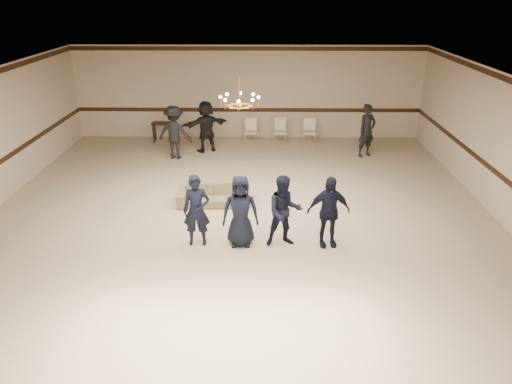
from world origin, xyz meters
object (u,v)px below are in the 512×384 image
boy_a (197,211)px  adult_left (175,133)px  settee (214,194)px  adult_mid (206,126)px  console_table (165,132)px  adult_right (367,131)px  boy_b (240,211)px  boy_c (284,211)px  banquet_chair_mid (280,132)px  banquet_chair_right (310,132)px  chandelier (239,91)px  boy_d (328,212)px  banquet_chair_left (251,132)px

boy_a → adult_left: (-1.39, 5.39, 0.07)m
adult_left → settee: bearing=126.1°
adult_mid → console_table: bearing=-58.9°
adult_mid → adult_right: size_ratio=1.00×
boy_b → adult_left: (-2.29, 5.39, 0.07)m
boy_a → boy_c: bearing=-1.7°
banquet_chair_mid → banquet_chair_right: 1.00m
adult_left → banquet_chair_mid: (3.33, 1.50, -0.40)m
chandelier → boy_d: chandelier is taller
banquet_chair_left → boy_b: bearing=-91.6°
adult_mid → banquet_chair_left: bearing=-177.3°
boy_d → adult_left: adult_left is taller
boy_b → banquet_chair_right: 7.19m
boy_d → adult_right: size_ratio=0.92×
boy_c → adult_right: bearing=55.3°
settee → banquet_chair_mid: banquet_chair_mid is taller
boy_b → banquet_chair_left: 6.89m
boy_a → boy_c: 1.80m
boy_b → settee: size_ratio=0.86×
boy_d → banquet_chair_left: (-1.76, 6.88, -0.33)m
banquet_chair_mid → banquet_chair_right: size_ratio=1.00×
boy_b → banquet_chair_right: (2.04, 6.88, -0.33)m
boy_b → banquet_chair_mid: size_ratio=1.77×
chandelier → settee: chandelier is taller
chandelier → console_table: (-2.89, 5.41, -2.53)m
adult_right → console_table: adult_right is taller
boy_b → console_table: bearing=110.2°
adult_mid → boy_c: bearing=84.1°
boy_d → adult_left: 6.76m
chandelier → adult_left: size_ratio=0.56×
console_table → adult_mid: bearing=-29.0°
boy_a → settee: 2.05m
boy_d → banquet_chair_left: boy_d is taller
boy_b → boy_c: size_ratio=1.00×
chandelier → boy_d: 3.28m
banquet_chair_mid → boy_c: bearing=-88.5°
boy_c → boy_d: 0.90m
boy_a → console_table: bearing=104.5°
boy_c → banquet_chair_right: bearing=72.2°
console_table → boy_b: bearing=-63.9°
boy_a → adult_mid: size_ratio=0.92×
boy_d → banquet_chair_left: bearing=97.2°
adult_mid → adult_right: bearing=149.0°
adult_mid → banquet_chair_left: adult_mid is taller
chandelier → banquet_chair_right: bearing=67.9°
chandelier → boy_b: bearing=-87.6°
boy_d → banquet_chair_mid: boy_d is taller
boy_a → adult_right: 7.32m
boy_d → console_table: bearing=116.8°
boy_a → console_table: boy_a is taller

